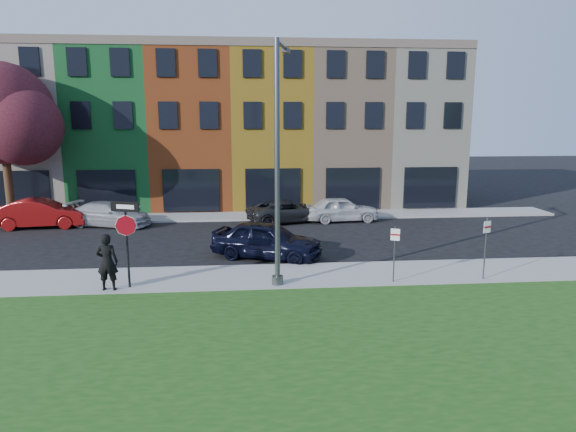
{
  "coord_description": "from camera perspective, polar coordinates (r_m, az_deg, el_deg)",
  "views": [
    {
      "loc": [
        -1.86,
        -15.25,
        5.92
      ],
      "look_at": [
        -0.15,
        4.0,
        2.17
      ],
      "focal_mm": 32.0,
      "sensor_mm": 36.0,
      "label": 1
    }
  ],
  "objects": [
    {
      "name": "ground",
      "position": [
        16.47,
        1.77,
        -10.09
      ],
      "size": [
        120.0,
        120.0,
        0.0
      ],
      "primitive_type": "plane",
      "color": "black",
      "rests_on": "ground"
    },
    {
      "name": "sidewalk_near",
      "position": [
        19.55,
        6.58,
        -6.53
      ],
      "size": [
        40.0,
        3.0,
        0.12
      ],
      "primitive_type": "cube",
      "color": "gray",
      "rests_on": "ground"
    },
    {
      "name": "sidewalk_far",
      "position": [
        30.84,
        -7.11,
        -0.06
      ],
      "size": [
        40.0,
        2.4,
        0.12
      ],
      "primitive_type": "cube",
      "color": "gray",
      "rests_on": "ground"
    },
    {
      "name": "rowhouse_block",
      "position": [
        36.46,
        -6.17,
        9.46
      ],
      "size": [
        30.0,
        10.12,
        10.0
      ],
      "color": "beige",
      "rests_on": "ground"
    },
    {
      "name": "stop_sign",
      "position": [
        18.17,
        -17.56,
        -1.17
      ],
      "size": [
        1.0,
        0.39,
        3.0
      ],
      "rotation": [
        0.0,
        0.0,
        -0.34
      ],
      "color": "black",
      "rests_on": "sidewalk_near"
    },
    {
      "name": "man",
      "position": [
        18.4,
        -19.45,
        -4.84
      ],
      "size": [
        0.75,
        0.53,
        1.96
      ],
      "primitive_type": "imported",
      "rotation": [
        0.0,
        0.0,
        3.1
      ],
      "color": "black",
      "rests_on": "sidewalk_near"
    },
    {
      "name": "sedan_near",
      "position": [
        21.73,
        -2.34,
        -2.65
      ],
      "size": [
        5.37,
        6.1,
        1.6
      ],
      "primitive_type": "imported",
      "rotation": [
        0.0,
        0.0,
        1.15
      ],
      "color": "black",
      "rests_on": "ground"
    },
    {
      "name": "parked_car_red",
      "position": [
        30.77,
        -25.72,
        0.27
      ],
      "size": [
        2.46,
        5.02,
        1.56
      ],
      "primitive_type": "imported",
      "rotation": [
        0.0,
        0.0,
        1.66
      ],
      "color": "maroon",
      "rests_on": "ground"
    },
    {
      "name": "parked_car_silver",
      "position": [
        29.76,
        -19.23,
        0.19
      ],
      "size": [
        4.33,
        5.59,
        1.33
      ],
      "primitive_type": "imported",
      "rotation": [
        0.0,
        0.0,
        1.29
      ],
      "color": "#A2A2A7",
      "rests_on": "ground"
    },
    {
      "name": "parked_car_dark",
      "position": [
        29.19,
        -0.08,
        0.55
      ],
      "size": [
        4.87,
        5.84,
        1.27
      ],
      "primitive_type": "imported",
      "rotation": [
        0.0,
        0.0,
        1.89
      ],
      "color": "black",
      "rests_on": "ground"
    },
    {
      "name": "parked_car_white",
      "position": [
        29.56,
        5.98,
        0.77
      ],
      "size": [
        2.32,
        4.43,
        1.42
      ],
      "primitive_type": "imported",
      "rotation": [
        0.0,
        0.0,
        1.65
      ],
      "color": "silver",
      "rests_on": "ground"
    },
    {
      "name": "street_lamp",
      "position": [
        17.55,
        -1.11,
        5.71
      ],
      "size": [
        0.85,
        2.54,
        8.3
      ],
      "rotation": [
        0.0,
        0.0,
        -0.23
      ],
      "color": "#4B4E50",
      "rests_on": "sidewalk_near"
    },
    {
      "name": "parking_sign_a",
      "position": [
        18.51,
        11.76,
        -3.42
      ],
      "size": [
        0.3,
        0.16,
        2.01
      ],
      "rotation": [
        0.0,
        0.0,
        -0.42
      ],
      "color": "#4B4E50",
      "rests_on": "sidewalk_near"
    },
    {
      "name": "parking_sign_b",
      "position": [
        19.69,
        21.13,
        -2.66
      ],
      "size": [
        0.31,
        0.15,
        2.26
      ],
      "rotation": [
        0.0,
        0.0,
        0.36
      ],
      "color": "#4B4E50",
      "rests_on": "sidewalk_near"
    },
    {
      "name": "tree_purple",
      "position": [
        32.27,
        -29.01,
        9.69
      ],
      "size": [
        6.6,
        5.78,
        8.73
      ],
      "color": "black",
      "rests_on": "sidewalk_far"
    }
  ]
}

